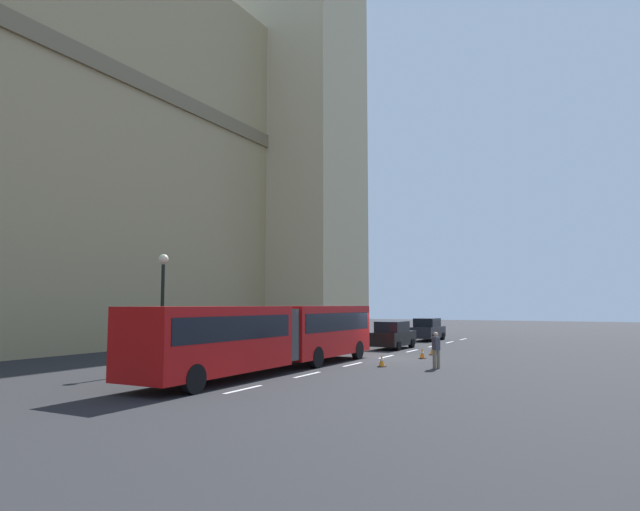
# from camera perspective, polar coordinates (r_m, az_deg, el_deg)

# --- Properties ---
(ground_plane) EXTENTS (160.00, 160.00, 0.00)m
(ground_plane) POSITION_cam_1_polar(r_m,az_deg,el_deg) (31.42, 6.30, -10.50)
(ground_plane) COLOR #262628
(lane_centre_marking) EXTENTS (34.40, 0.16, 0.01)m
(lane_centre_marking) POSITION_cam_1_polar(r_m,az_deg,el_deg) (34.35, 8.27, -10.01)
(lane_centre_marking) COLOR silver
(lane_centre_marking) RESTS_ON ground_plane
(articulated_bus) EXTENTS (16.30, 2.54, 2.90)m
(articulated_bus) POSITION_cam_1_polar(r_m,az_deg,el_deg) (25.12, -4.85, -7.88)
(articulated_bus) COLOR #B20F0F
(articulated_bus) RESTS_ON ground_plane
(sedan_lead) EXTENTS (4.40, 1.86, 1.85)m
(sedan_lead) POSITION_cam_1_polar(r_m,az_deg,el_deg) (38.04, 7.58, -8.16)
(sedan_lead) COLOR black
(sedan_lead) RESTS_ON ground_plane
(sedan_trailing) EXTENTS (4.40, 1.86, 1.85)m
(sedan_trailing) POSITION_cam_1_polar(r_m,az_deg,el_deg) (47.18, 11.10, -7.52)
(sedan_trailing) COLOR black
(sedan_trailing) RESTS_ON ground_plane
(traffic_cone_west) EXTENTS (0.36, 0.36, 0.58)m
(traffic_cone_west) POSITION_cam_1_polar(r_m,az_deg,el_deg) (27.11, 6.40, -10.76)
(traffic_cone_west) COLOR black
(traffic_cone_west) RESTS_ON ground_plane
(traffic_cone_middle) EXTENTS (0.36, 0.36, 0.58)m
(traffic_cone_middle) POSITION_cam_1_polar(r_m,az_deg,el_deg) (31.51, 10.52, -9.91)
(traffic_cone_middle) COLOR black
(traffic_cone_middle) RESTS_ON ground_plane
(traffic_cone_east) EXTENTS (0.36, 0.36, 0.58)m
(traffic_cone_east) POSITION_cam_1_polar(r_m,az_deg,el_deg) (33.91, 11.54, -9.55)
(traffic_cone_east) COLOR black
(traffic_cone_east) RESTS_ON ground_plane
(street_lamp) EXTENTS (0.44, 0.44, 5.27)m
(street_lamp) POSITION_cam_1_polar(r_m,az_deg,el_deg) (26.09, -15.98, -4.72)
(street_lamp) COLOR black
(street_lamp) RESTS_ON ground_plane
(pedestrian_near_cones) EXTENTS (0.46, 0.45, 1.69)m
(pedestrian_near_cones) POSITION_cam_1_polar(r_m,az_deg,el_deg) (26.70, 11.91, -9.41)
(pedestrian_near_cones) COLOR #726651
(pedestrian_near_cones) RESTS_ON ground_plane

